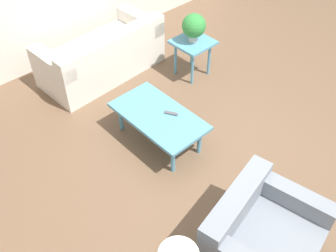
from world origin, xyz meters
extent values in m
plane|color=brown|center=(0.00, 0.00, 0.00)|extent=(14.00, 14.00, 0.00)
cube|color=silver|center=(2.26, -0.02, 0.22)|extent=(0.92, 1.81, 0.45)
cube|color=silver|center=(1.94, -0.04, 0.60)|extent=(0.29, 1.78, 0.30)
cube|color=silver|center=(2.29, -0.81, 0.54)|extent=(0.84, 0.24, 0.20)
cube|color=silver|center=(2.22, 0.76, 0.54)|extent=(0.84, 0.24, 0.20)
cube|color=slate|center=(-1.17, 0.64, 0.20)|extent=(1.05, 1.15, 0.40)
cube|color=slate|center=(-0.84, 0.70, 0.55)|extent=(0.39, 1.02, 0.30)
cube|color=slate|center=(-1.09, 0.22, 0.50)|extent=(0.89, 0.33, 0.20)
cube|color=teal|center=(0.63, 0.31, 0.39)|extent=(1.15, 0.63, 0.04)
cylinder|color=teal|center=(0.16, 0.10, 0.19)|extent=(0.05, 0.05, 0.37)
cylinder|color=teal|center=(1.11, 0.10, 0.19)|extent=(0.05, 0.05, 0.37)
cylinder|color=teal|center=(0.16, 0.52, 0.19)|extent=(0.05, 0.05, 0.37)
cylinder|color=teal|center=(1.11, 0.52, 0.19)|extent=(0.05, 0.05, 0.37)
cube|color=teal|center=(1.34, -0.97, 0.53)|extent=(0.51, 0.51, 0.04)
cylinder|color=teal|center=(1.17, -1.14, 0.26)|extent=(0.04, 0.04, 0.51)
cylinder|color=teal|center=(1.51, -1.14, 0.26)|extent=(0.04, 0.04, 0.51)
cylinder|color=teal|center=(1.17, -0.80, 0.26)|extent=(0.04, 0.04, 0.51)
cylinder|color=teal|center=(1.51, -0.80, 0.26)|extent=(0.04, 0.04, 0.51)
cylinder|color=#B2ADA3|center=(1.34, -0.97, 0.60)|extent=(0.13, 0.13, 0.10)
sphere|color=#2D7F38|center=(1.34, -0.97, 0.79)|extent=(0.33, 0.33, 0.33)
cube|color=#4C4C51|center=(0.54, 0.19, 0.42)|extent=(0.16, 0.11, 0.02)
camera|label=1|loc=(-1.92, 2.54, 3.47)|focal=42.00mm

